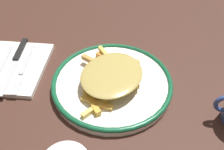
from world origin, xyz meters
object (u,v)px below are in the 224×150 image
at_px(fork, 23,69).
at_px(knife, 16,60).
at_px(napkin, 14,67).
at_px(fries_heap, 111,75).
at_px(plate, 112,83).

bearing_deg(fork, knife, -46.46).
distance_m(napkin, fork, 0.03).
bearing_deg(napkin, fries_heap, 170.21).
relative_size(napkin, fork, 1.09).
height_order(napkin, knife, knife).
bearing_deg(knife, fork, 133.54).
xyz_separation_m(napkin, knife, (0.00, -0.02, 0.01)).
bearing_deg(fries_heap, plate, -105.64).
height_order(napkin, fork, fork).
relative_size(fries_heap, napkin, 1.15).
distance_m(plate, fries_heap, 0.03).
bearing_deg(plate, knife, -12.73).
bearing_deg(fork, fries_heap, 172.05).
relative_size(fries_heap, fork, 1.25).
height_order(fries_heap, fork, fries_heap).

